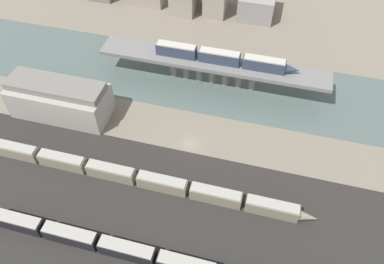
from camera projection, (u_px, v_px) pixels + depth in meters
name	position (u px, v px, depth m)	size (l,w,h in m)	color
ground_plane	(191.00, 144.00, 104.45)	(400.00, 400.00, 0.00)	#756B5B
railbed_yard	(165.00, 219.00, 89.23)	(280.00, 42.00, 0.01)	#282623
river_water	(212.00, 81.00, 121.59)	(320.00, 29.96, 0.01)	#4C5B56
bridge	(213.00, 65.00, 116.56)	(72.06, 8.85, 8.30)	slate
train_on_bridge	(224.00, 58.00, 113.30)	(44.23, 3.06, 3.96)	#2D384C
train_yard_mid	(142.00, 179.00, 94.38)	(85.79, 2.92, 4.05)	gray
warehouse_building	(60.00, 99.00, 108.44)	(28.53, 11.95, 11.49)	#9E998E
city_block_far_right	(257.00, 4.00, 144.01)	(13.29, 14.82, 9.07)	gray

